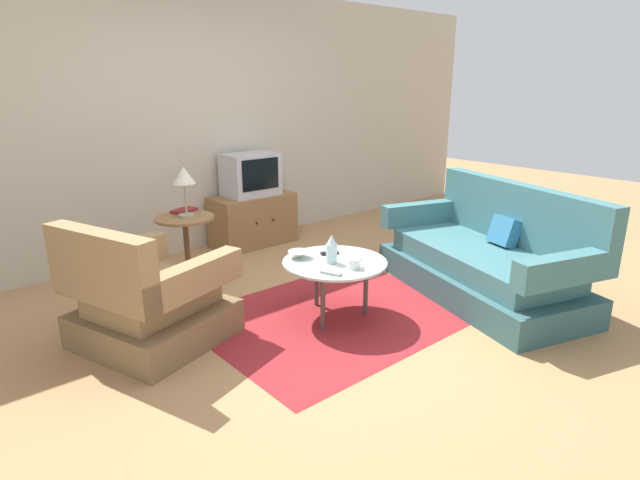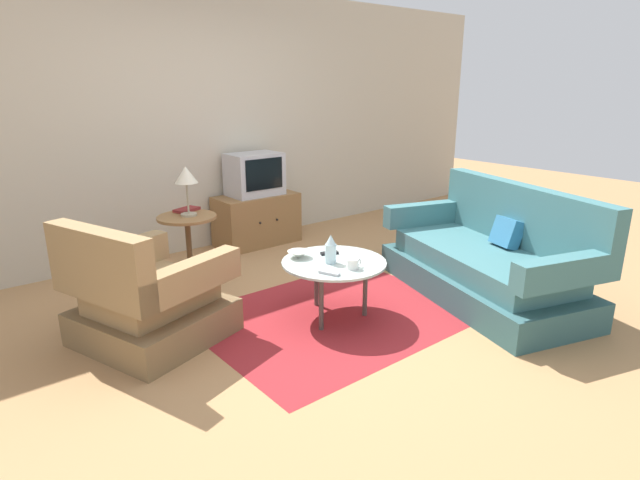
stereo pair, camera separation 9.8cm
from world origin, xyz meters
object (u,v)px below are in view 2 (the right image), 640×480
object	(u,v)px
couch	(488,262)
television	(254,174)
tv_remote_silver	(329,273)
table_lamp	(186,177)
coffee_table	(334,266)
book	(187,210)
armchair	(146,301)
bowl	(299,254)
vase	(331,250)
side_table	(188,234)
tv_remote_dark	(329,253)
mug	(353,264)
tv_stand	(257,219)

from	to	relation	value
couch	television	size ratio (longest dim) A/B	3.58
couch	tv_remote_silver	size ratio (longest dim) A/B	12.77
couch	television	xyz separation A→B (m)	(-0.70, 2.52, 0.49)
table_lamp	tv_remote_silver	distance (m)	1.68
coffee_table	book	xyz separation A→B (m)	(-0.44, 1.55, 0.22)
armchair	bowl	distance (m)	1.16
vase	tv_remote_silver	xyz separation A→B (m)	(-0.16, -0.18, -0.10)
side_table	tv_remote_dark	bearing A→B (deg)	-63.90
mug	tv_remote_silver	bearing A→B (deg)	174.59
table_lamp	tv_remote_dark	distance (m)	1.46
side_table	bowl	size ratio (longest dim) A/B	3.60
armchair	book	xyz separation A→B (m)	(0.82, 1.03, 0.33)
couch	tv_remote_dark	size ratio (longest dim) A/B	13.86
coffee_table	tv_remote_silver	xyz separation A→B (m)	(-0.21, -0.19, 0.05)
tv_remote_silver	side_table	bearing A→B (deg)	170.52
tv_remote_dark	book	world-z (taller)	book
side_table	bowl	xyz separation A→B (m)	(0.37, -1.15, 0.03)
couch	tv_remote_dark	bearing A→B (deg)	78.93
coffee_table	couch	bearing A→B (deg)	-21.51
armchair	television	bearing A→B (deg)	110.48
armchair	couch	size ratio (longest dim) A/B	0.55
armchair	bowl	world-z (taller)	armchair
vase	tv_remote_dark	xyz separation A→B (m)	(0.13, 0.16, -0.10)
table_lamp	tv_remote_silver	xyz separation A→B (m)	(0.30, -1.57, -0.50)
coffee_table	vase	world-z (taller)	vase
table_lamp	bowl	world-z (taller)	table_lamp
tv_stand	television	bearing A→B (deg)	90.00
side_table	television	distance (m)	1.32
couch	mug	distance (m)	1.33
side_table	tv_remote_silver	distance (m)	1.61
book	television	bearing A→B (deg)	3.05
vase	armchair	bearing A→B (deg)	156.11
table_lamp	tv_remote_silver	size ratio (longest dim) A/B	2.74
tv_remote_dark	tv_remote_silver	xyz separation A→B (m)	(-0.29, -0.34, 0.00)
bowl	table_lamp	bearing A→B (deg)	107.08
coffee_table	vase	xyz separation A→B (m)	(-0.04, -0.01, 0.14)
couch	tv_remote_silver	bearing A→B (deg)	95.52
coffee_table	vase	size ratio (longest dim) A/B	3.62
side_table	television	bearing A→B (deg)	29.37
tv_stand	vase	world-z (taller)	vase
armchair	vase	size ratio (longest dim) A/B	5.07
couch	book	xyz separation A→B (m)	(-1.73, 2.06, 0.33)
coffee_table	tv_remote_silver	world-z (taller)	tv_remote_silver
couch	vase	distance (m)	1.44
table_lamp	vase	size ratio (longest dim) A/B	1.99
television	coffee_table	bearing A→B (deg)	-106.19
coffee_table	tv_stand	distance (m)	2.09
couch	tv_remote_silver	distance (m)	1.53
couch	mug	world-z (taller)	couch
armchair	tv_remote_dark	size ratio (longest dim) A/B	7.56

